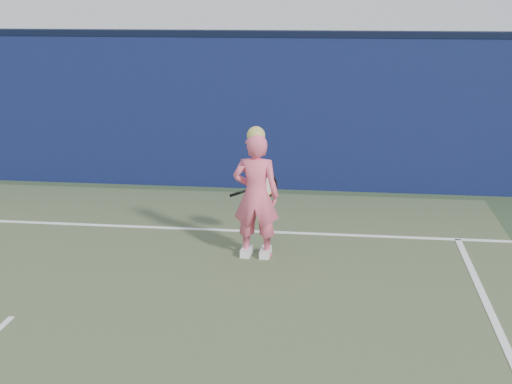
# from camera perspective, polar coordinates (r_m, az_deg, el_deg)

# --- Properties ---
(backstop_wall) EXTENTS (24.00, 0.40, 2.50)m
(backstop_wall) POSITION_cam_1_polar(r_m,az_deg,el_deg) (12.30, -8.31, 6.42)
(backstop_wall) COLOR #0E193E
(backstop_wall) RESTS_ON ground
(wall_cap) EXTENTS (24.00, 0.42, 0.10)m
(wall_cap) POSITION_cam_1_polar(r_m,az_deg,el_deg) (12.17, -8.55, 12.48)
(wall_cap) COLOR black
(wall_cap) RESTS_ON backstop_wall
(player) EXTENTS (0.58, 0.39, 1.64)m
(player) POSITION_cam_1_polar(r_m,az_deg,el_deg) (8.67, 0.00, -0.25)
(player) COLOR #F35E7B
(player) RESTS_ON ground
(racket) EXTENTS (0.62, 0.22, 0.34)m
(racket) POSITION_cam_1_polar(r_m,az_deg,el_deg) (9.14, 0.55, 0.46)
(racket) COLOR black
(racket) RESTS_ON ground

